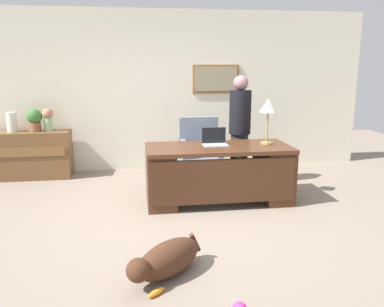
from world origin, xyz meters
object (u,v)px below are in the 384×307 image
at_px(desk, 219,172).
at_px(desk_lamp, 268,108).
at_px(dog_lying, 166,260).
at_px(potted_plant, 34,119).
at_px(armchair, 200,154).
at_px(person_standing, 240,130).
at_px(vase_with_flowers, 48,118).
at_px(dog_toy_bone, 156,292).
at_px(laptop, 215,141).
at_px(credenza, 32,155).
at_px(vase_empty, 12,122).

xyz_separation_m(desk, desk_lamp, (0.67, 0.08, 0.82)).
xyz_separation_m(desk, dog_lying, (-0.85, -1.84, -0.26)).
relative_size(dog_lying, potted_plant, 2.04).
distance_m(armchair, potted_plant, 2.69).
relative_size(person_standing, desk_lamp, 2.72).
relative_size(desk_lamp, vase_with_flowers, 1.67).
bearing_deg(armchair, potted_plant, 164.13).
relative_size(vase_with_flowers, dog_toy_bone, 2.04).
height_order(desk, laptop, laptop).
bearing_deg(dog_toy_bone, potted_plant, 114.41).
bearing_deg(desk_lamp, credenza, 155.95).
xyz_separation_m(laptop, desk_lamp, (0.71, -0.03, 0.42)).
bearing_deg(potted_plant, desk_lamp, -24.59).
distance_m(desk_lamp, vase_empty, 3.98).
bearing_deg(dog_toy_bone, vase_with_flowers, 111.77).
bearing_deg(desk_lamp, laptop, 177.68).
bearing_deg(desk_lamp, dog_lying, -128.47).
relative_size(desk, vase_empty, 6.11).
distance_m(vase_empty, potted_plant, 0.35).
bearing_deg(dog_toy_bone, laptop, 67.65).
xyz_separation_m(desk, laptop, (-0.04, 0.11, 0.40)).
distance_m(person_standing, vase_with_flowers, 3.04).
height_order(laptop, vase_empty, vase_empty).
bearing_deg(dog_toy_bone, person_standing, 63.42).
xyz_separation_m(laptop, vase_with_flowers, (-2.40, 1.49, 0.15)).
bearing_deg(vase_empty, vase_with_flowers, 0.00).
height_order(dog_lying, desk_lamp, desk_lamp).
distance_m(credenza, desk_lamp, 3.82).
distance_m(credenza, vase_empty, 0.59).
relative_size(desk, armchair, 1.87).
bearing_deg(dog_toy_bone, desk, 65.80).
bearing_deg(dog_toy_bone, dog_lying, 70.35).
bearing_deg(person_standing, credenza, 164.67).
bearing_deg(desk_lamp, armchair, 134.24).
xyz_separation_m(person_standing, dog_toy_bone, (-1.42, -2.85, -0.82)).
distance_m(credenza, dog_lying, 3.92).
distance_m(dog_lying, desk_lamp, 2.68).
bearing_deg(person_standing, dog_lying, -117.31).
relative_size(desk, desk_lamp, 3.12).
distance_m(dog_lying, vase_with_flowers, 3.87).
bearing_deg(desk_lamp, dog_toy_bone, -126.42).
xyz_separation_m(laptop, vase_empty, (-2.95, 1.49, 0.10)).
height_order(armchair, person_standing, person_standing).
relative_size(desk_lamp, vase_empty, 1.96).
bearing_deg(desk, vase_empty, 151.83).
bearing_deg(armchair, desk_lamp, -45.76).
relative_size(armchair, vase_empty, 3.27).
bearing_deg(armchair, dog_toy_bone, -105.85).
xyz_separation_m(dog_lying, vase_with_flowers, (-1.59, 3.44, 0.81)).
height_order(laptop, vase_with_flowers, vase_with_flowers).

